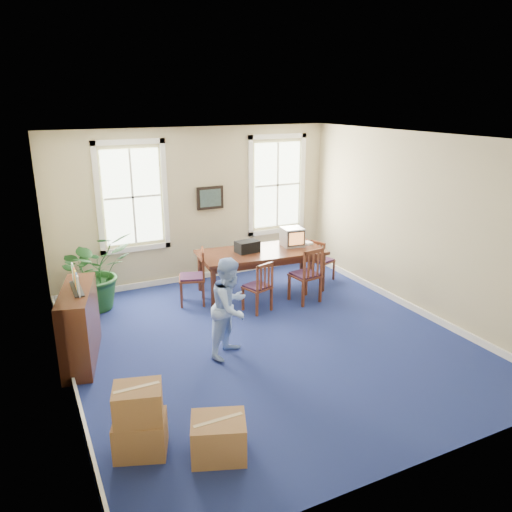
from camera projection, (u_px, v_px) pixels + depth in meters
name	position (u px, v px, depth m)	size (l,w,h in m)	color
floor	(267.00, 340.00, 8.06)	(6.50, 6.50, 0.00)	navy
ceiling	(268.00, 138.00, 7.09)	(6.50, 6.50, 0.00)	white
wall_back	(196.00, 206.00, 10.36)	(6.50, 6.50, 0.00)	tan
wall_front	(422.00, 332.00, 4.79)	(6.50, 6.50, 0.00)	tan
wall_left	(57.00, 275.00, 6.32)	(6.50, 6.50, 0.00)	tan
wall_right	(418.00, 225.00, 8.83)	(6.50, 6.50, 0.00)	tan
baseboard_back	(199.00, 276.00, 10.80)	(6.00, 0.04, 0.12)	white
baseboard_left	(73.00, 381.00, 6.80)	(0.04, 6.50, 0.12)	white
baseboard_right	(408.00, 305.00, 9.28)	(0.04, 6.50, 0.12)	white
window_left	(132.00, 197.00, 9.71)	(1.40, 0.12, 2.20)	white
window_right	(277.00, 185.00, 11.04)	(1.40, 0.12, 2.20)	white
wall_picture	(210.00, 198.00, 10.40)	(0.58, 0.06, 0.48)	black
conference_table	(261.00, 271.00, 10.02)	(2.48, 1.13, 0.85)	#4A2416
crt_tv	(292.00, 237.00, 10.19)	(0.41, 0.45, 0.38)	#B7B7BC
game_console	(308.00, 243.00, 10.33)	(0.16, 0.19, 0.05)	white
equipment_bag	(247.00, 246.00, 9.79)	(0.45, 0.29, 0.22)	black
chair_near_left	(257.00, 286.00, 9.07)	(0.43, 0.43, 0.95)	brown
chair_near_right	(305.00, 274.00, 9.47)	(0.49, 0.49, 1.09)	brown
chair_end_left	(192.00, 277.00, 9.37)	(0.48, 0.48, 1.06)	brown
chair_end_right	(323.00, 260.00, 10.62)	(0.40, 0.40, 0.89)	brown
man	(231.00, 307.00, 7.43)	(0.75, 0.58, 1.53)	#97BBFD
credenza	(79.00, 324.00, 7.32)	(0.41, 1.45, 1.14)	#4A2416
brochure_rack	(75.00, 277.00, 7.11)	(0.13, 0.74, 0.33)	#99999E
potted_plant	(95.00, 271.00, 9.11)	(1.30, 1.13, 1.44)	#19471D
cardboard_boxes	(156.00, 408.00, 5.59)	(1.50, 1.50, 0.86)	#A77447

